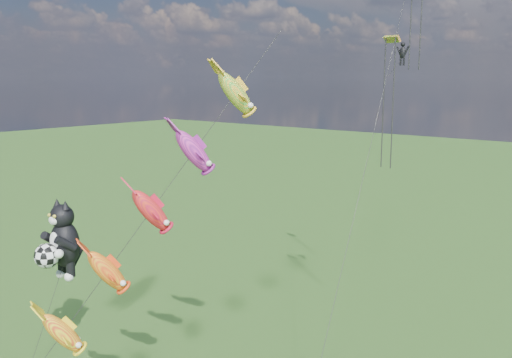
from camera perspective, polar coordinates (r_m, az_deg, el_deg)
The scene contains 3 objects.
cat_kite_rig at distance 38.52m, azimuth -18.97°, elevation -5.90°, with size 2.40×4.07×10.24m.
fish_windsock_rig at distance 28.37m, azimuth -10.50°, elevation -3.21°, with size 7.84×14.02×20.26m.
parafoil_rig at distance 39.16m, azimuth 14.38°, elevation 12.77°, with size 3.63×17.30×27.86m.
Camera 1 is at (33.54, -16.39, 17.86)m, focal length 40.00 mm.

